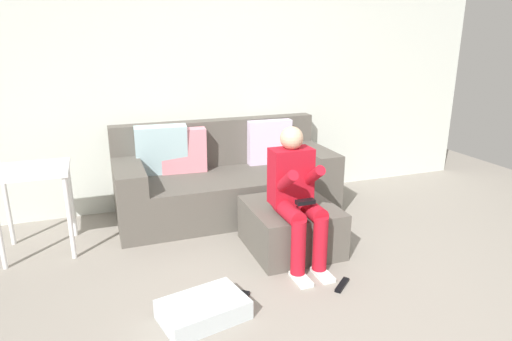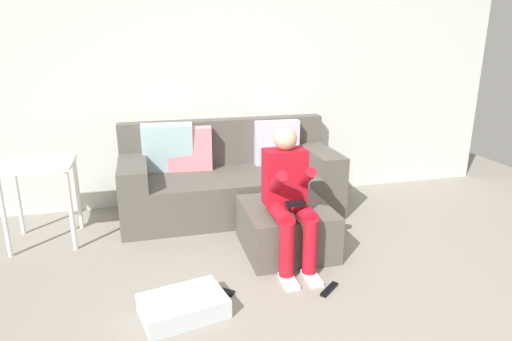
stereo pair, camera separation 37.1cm
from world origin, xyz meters
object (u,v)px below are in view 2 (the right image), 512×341
object	(u,v)px
couch_sectional	(228,180)
storage_bin	(183,306)
side_table	(39,176)
remote_near_ottoman	(329,289)
person_seated	(289,194)
remote_by_storage_bin	(223,291)
ottoman	(286,228)

from	to	relation	value
couch_sectional	storage_bin	xyz separation A→B (m)	(-0.61, -1.65, -0.26)
side_table	remote_near_ottoman	world-z (taller)	side_table
couch_sectional	remote_near_ottoman	xyz separation A→B (m)	(0.39, -1.62, -0.31)
person_seated	storage_bin	distance (m)	1.10
remote_by_storage_bin	person_seated	bearing A→B (deg)	67.35
couch_sectional	remote_near_ottoman	bearing A→B (deg)	-76.42
ottoman	person_seated	size ratio (longest dim) A/B	0.69
couch_sectional	remote_by_storage_bin	size ratio (longest dim) A/B	14.07
storage_bin	ottoman	bearing A→B (deg)	37.37
couch_sectional	ottoman	size ratio (longest dim) A/B	2.86
storage_bin	side_table	size ratio (longest dim) A/B	0.74
remote_near_ottoman	remote_by_storage_bin	size ratio (longest dim) A/B	1.31
remote_near_ottoman	side_table	bearing A→B (deg)	106.27
ottoman	remote_near_ottoman	distance (m)	0.70
remote_by_storage_bin	couch_sectional	bearing A→B (deg)	116.17
ottoman	remote_near_ottoman	size ratio (longest dim) A/B	3.76
couch_sectional	ottoman	xyz separation A→B (m)	(0.29, -0.96, -0.13)
storage_bin	remote_near_ottoman	bearing A→B (deg)	1.38
storage_bin	side_table	xyz separation A→B (m)	(-1.02, 1.34, 0.52)
ottoman	remote_near_ottoman	bearing A→B (deg)	-81.55
couch_sectional	side_table	bearing A→B (deg)	-169.37
storage_bin	person_seated	bearing A→B (deg)	29.85
couch_sectional	remote_by_storage_bin	world-z (taller)	couch_sectional
remote_near_ottoman	remote_by_storage_bin	xyz separation A→B (m)	(-0.71, 0.16, 0.00)
couch_sectional	ottoman	bearing A→B (deg)	-72.97
person_seated	side_table	size ratio (longest dim) A/B	1.48
ottoman	storage_bin	distance (m)	1.14
ottoman	person_seated	world-z (taller)	person_seated
storage_bin	side_table	distance (m)	1.76
remote_by_storage_bin	side_table	bearing A→B (deg)	176.99
person_seated	remote_by_storage_bin	xyz separation A→B (m)	(-0.56, -0.31, -0.55)
person_seated	side_table	world-z (taller)	person_seated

